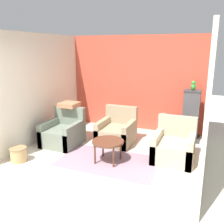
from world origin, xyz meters
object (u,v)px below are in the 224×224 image
Objects in this scene: armchair_left at (63,133)px; potted_plant at (163,124)px; armchair_right at (174,147)px; wicker_basket at (19,154)px; birdcage at (191,117)px; parrot at (193,86)px; coffee_table at (108,143)px; armchair_middle at (117,132)px.

potted_plant is at bearing 31.49° from armchair_left.
armchair_left and armchair_right have the same top height.
armchair_right is 3.19m from wicker_basket.
birdcage is (0.20, 1.34, 0.33)m from armchair_right.
parrot is (0.20, 1.34, 1.10)m from armchair_right.
coffee_table is 2.41m from birdcage.
birdcage is 0.71m from potted_plant.
armchair_right is (1.22, 0.60, -0.14)m from coffee_table.
parrot is 0.69× the size of wicker_basket.
parrot reaches higher than birdcage.
armchair_middle is 2.58× the size of wicker_basket.
coffee_table is at bearing -78.85° from armchair_middle.
parrot is 4.24m from wicker_basket.
armchair_left is 3.33m from parrot.
wicker_basket is (-1.70, -0.66, -0.25)m from coffee_table.
armchair_right is at bearing -69.18° from potted_plant.
parrot is (1.63, 0.90, 1.10)m from armchair_middle.
parrot reaches higher than wicker_basket.
armchair_middle is at bearing 162.68° from armchair_right.
potted_plant is (-0.65, -0.14, -1.00)m from parrot.
wicker_basket is (-3.12, -2.61, -1.21)m from parrot.
coffee_table is 1.46m from armchair_left.
armchair_left is (-1.37, 0.49, -0.14)m from coffee_table.
coffee_table is at bearing -153.72° from armchair_right.
potted_plant reaches higher than wicker_basket.
wicker_basket is (-2.92, -1.27, -0.11)m from armchair_right.
coffee_table is 1.08m from armchair_middle.
armchair_left is 3.16m from birdcage.
birdcage is at bearing 28.84° from armchair_middle.
potted_plant is (0.77, 1.80, -0.04)m from coffee_table.
armchair_middle is at bearing -151.11° from parrot.
wicker_basket is (-3.12, -2.61, -0.44)m from birdcage.
armchair_right reaches higher than wicker_basket.
armchair_left is at bearing -152.52° from parrot.
armchair_middle is 3.75× the size of parrot.
birdcage is at bearing 12.15° from potted_plant.
birdcage is (1.63, 0.89, 0.33)m from armchair_middle.
coffee_table is 1.37m from armchair_right.
coffee_table is at bearing -126.10° from parrot.
potted_plant is (0.97, 0.75, 0.10)m from armchair_middle.
armchair_left is 2.59m from armchair_right.
birdcage is (1.42, 1.94, 0.19)m from coffee_table.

